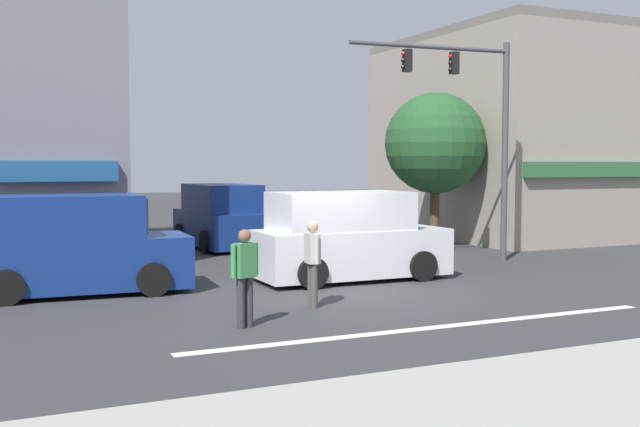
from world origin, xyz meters
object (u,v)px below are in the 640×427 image
Objects in this scene: van_waiting_far at (348,238)px; pedestrian_mid_crossing at (245,272)px; street_tree at (435,144)px; traffic_light_mast at (476,114)px; van_approaching_near at (220,218)px; van_crossing_leftbound at (74,247)px; pedestrian_far_side at (313,259)px.

pedestrian_mid_crossing is (-3.95, -3.99, -0.06)m from van_waiting_far.
street_tree reaches higher than van_waiting_far.
van_approaching_near is at bearing 129.85° from traffic_light_mast.
street_tree reaches higher than van_crossing_leftbound.
pedestrian_far_side is at bearing -127.63° from van_waiting_far.
street_tree is 13.20m from van_crossing_leftbound.
van_crossing_leftbound is at bearing -175.86° from traffic_light_mast.
van_approaching_near is 2.79× the size of pedestrian_far_side.
van_waiting_far is at bearing -138.17° from street_tree.
van_waiting_far is (0.74, -7.99, 0.00)m from van_approaching_near.
van_crossing_leftbound is at bearing -126.53° from van_approaching_near.
street_tree is at bearing 45.09° from pedestrian_far_side.
pedestrian_mid_crossing and pedestrian_far_side have the same top height.
street_tree reaches higher than pedestrian_mid_crossing.
street_tree reaches higher than van_approaching_near.
pedestrian_mid_crossing is at bearing -134.69° from van_waiting_far.
van_waiting_far is 2.76× the size of pedestrian_far_side.
pedestrian_far_side is at bearing -41.05° from van_crossing_leftbound.
pedestrian_mid_crossing is (-9.87, -9.30, -2.51)m from street_tree.
pedestrian_mid_crossing is 1.00× the size of pedestrian_far_side.
pedestrian_far_side is at bearing -148.24° from traffic_light_mast.
van_waiting_far reaches higher than pedestrian_mid_crossing.
van_approaching_near is 0.99× the size of van_crossing_leftbound.
traffic_light_mast is 8.73m from pedestrian_far_side.
van_crossing_leftbound is 5.16m from pedestrian_mid_crossing.
traffic_light_mast is 5.87m from van_waiting_far.
traffic_light_mast is 10.73m from pedestrian_mid_crossing.
traffic_light_mast is at bearing -50.15° from van_approaching_near.
van_approaching_near and van_waiting_far have the same top height.
traffic_light_mast reaches higher than van_waiting_far.
pedestrian_mid_crossing is (2.23, -4.65, -0.06)m from van_crossing_leftbound.
van_waiting_far is at bearing -84.68° from van_approaching_near.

